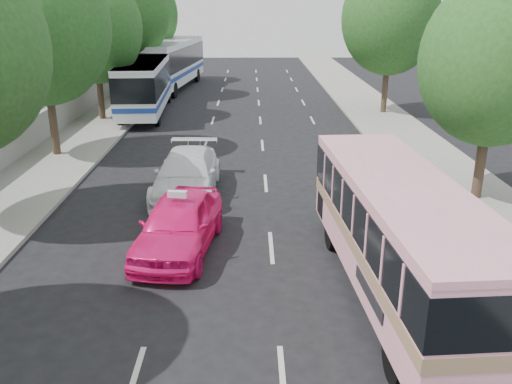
{
  "coord_description": "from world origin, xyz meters",
  "views": [
    {
      "loc": [
        0.39,
        -10.66,
        6.98
      ],
      "look_at": [
        0.55,
        4.44,
        1.6
      ],
      "focal_mm": 38.0,
      "sensor_mm": 36.0,
      "label": 1
    }
  ],
  "objects_px": {
    "white_pickup": "(187,174)",
    "tour_coach_front": "(146,81)",
    "pink_bus": "(401,226)",
    "tour_coach_rear": "(171,60)",
    "pink_taxi": "(179,224)"
  },
  "relations": [
    {
      "from": "pink_taxi",
      "to": "white_pickup",
      "type": "xyz_separation_m",
      "value": [
        -0.3,
        4.88,
        -0.03
      ]
    },
    {
      "from": "pink_taxi",
      "to": "tour_coach_rear",
      "type": "relative_size",
      "value": 0.38
    },
    {
      "from": "pink_taxi",
      "to": "white_pickup",
      "type": "distance_m",
      "value": 4.89
    },
    {
      "from": "white_pickup",
      "to": "tour_coach_front",
      "type": "xyz_separation_m",
      "value": [
        -4.3,
        15.68,
        1.23
      ]
    },
    {
      "from": "pink_bus",
      "to": "white_pickup",
      "type": "xyz_separation_m",
      "value": [
        -5.99,
        7.5,
        -1.06
      ]
    },
    {
      "from": "tour_coach_front",
      "to": "tour_coach_rear",
      "type": "xyz_separation_m",
      "value": [
        0.26,
        10.23,
        0.28
      ]
    },
    {
      "from": "pink_bus",
      "to": "tour_coach_front",
      "type": "xyz_separation_m",
      "value": [
        -10.29,
        23.18,
        0.17
      ]
    },
    {
      "from": "white_pickup",
      "to": "tour_coach_front",
      "type": "distance_m",
      "value": 16.31
    },
    {
      "from": "pink_bus",
      "to": "pink_taxi",
      "type": "distance_m",
      "value": 6.34
    },
    {
      "from": "pink_bus",
      "to": "white_pickup",
      "type": "distance_m",
      "value": 9.66
    },
    {
      "from": "pink_bus",
      "to": "tour_coach_rear",
      "type": "bearing_deg",
      "value": 103.13
    },
    {
      "from": "white_pickup",
      "to": "tour_coach_rear",
      "type": "height_order",
      "value": "tour_coach_rear"
    },
    {
      "from": "pink_taxi",
      "to": "pink_bus",
      "type": "bearing_deg",
      "value": -17.34
    },
    {
      "from": "pink_taxi",
      "to": "tour_coach_rear",
      "type": "bearing_deg",
      "value": 105.45
    },
    {
      "from": "white_pickup",
      "to": "tour_coach_front",
      "type": "height_order",
      "value": "tour_coach_front"
    }
  ]
}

